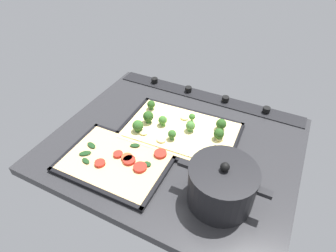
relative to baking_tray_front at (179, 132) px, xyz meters
The scene contains 7 objects.
ground_plane 5.11cm from the baking_tray_front, 94.59° to the left, with size 81.49×67.72×3.00cm, color #28282B.
stove_control_panel 25.62cm from the baking_tray_front, 90.85° to the right, with size 78.23×7.00×2.60cm.
baking_tray_front is the anchor object (origin of this frame).
broccoli_pizza 1.53cm from the baking_tray_front, ahead, with size 38.71×25.99×5.94cm.
baking_tray_back 24.99cm from the baking_tray_front, 61.66° to the left, with size 33.52×24.62×1.30cm.
veggie_pizza_back 24.54cm from the baking_tray_front, 62.32° to the left, with size 31.08×22.19×1.90cm.
cooking_pot 30.17cm from the baking_tray_front, 136.65° to the left, with size 25.06×18.21×14.48cm.
Camera 1 is at (-29.59, 63.77, 65.53)cm, focal length 30.02 mm.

